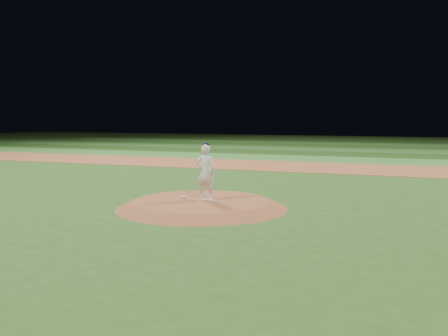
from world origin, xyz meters
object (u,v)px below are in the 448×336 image
(pitchers_mound, at_px, (202,204))
(rosin_bag, at_px, (184,197))
(pitcher_on_mound, at_px, (206,172))
(pitching_rubber, at_px, (208,200))

(pitchers_mound, xyz_separation_m, rosin_bag, (-0.70, 0.13, 0.16))
(pitcher_on_mound, bearing_deg, rosin_bag, -176.74)
(pitchers_mound, height_order, pitcher_on_mound, pitcher_on_mound)
(pitchers_mound, height_order, rosin_bag, rosin_bag)
(pitcher_on_mound, bearing_deg, pitching_rubber, -44.31)
(pitchers_mound, relative_size, pitching_rubber, 9.54)
(rosin_bag, height_order, pitcher_on_mound, pitcher_on_mound)
(pitchers_mound, bearing_deg, pitcher_on_mound, 67.17)
(pitching_rubber, height_order, rosin_bag, rosin_bag)
(pitchers_mound, height_order, pitching_rubber, pitching_rubber)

